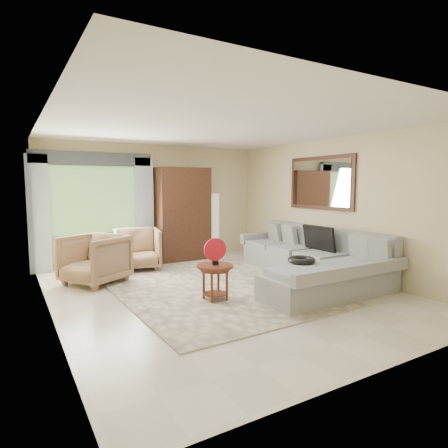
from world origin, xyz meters
TOP-DOWN VIEW (x-y plane):
  - ground at (0.00, 0.00)m, footprint 6.00×6.00m
  - area_rug at (-0.05, 0.27)m, footprint 3.08×4.06m
  - sectional_sofa at (1.78, -0.18)m, footprint 2.30×3.46m
  - tv_screen at (2.05, -0.07)m, footprint 0.14×0.74m
  - garden_hose at (1.00, -0.76)m, footprint 0.43×0.43m
  - coffee_table at (-0.33, -0.37)m, footprint 0.54×0.54m
  - red_disc at (-0.33, -0.37)m, footprint 0.34×0.08m
  - armchair_left at (-1.66, 1.53)m, footprint 1.28×1.27m
  - armchair_right at (-0.68, 2.24)m, footprint 1.07×1.09m
  - potted_plant at (-1.88, 2.29)m, footprint 0.67×0.62m
  - armoire at (0.55, 2.72)m, footprint 1.20×0.55m
  - floor_lamp at (1.35, 2.78)m, footprint 0.24×0.24m
  - window at (-1.35, 2.97)m, footprint 1.80×0.04m
  - curtain_left at (-2.40, 2.88)m, footprint 0.40×0.08m
  - curtain_right at (-0.30, 2.88)m, footprint 0.40×0.08m
  - valance at (-1.35, 2.90)m, footprint 2.40×0.12m
  - wall_mirror at (2.46, 0.35)m, footprint 0.05×1.70m

SIDE VIEW (x-z plane):
  - ground at x=0.00m, z-range 0.00..0.00m
  - area_rug at x=-0.05m, z-range 0.00..0.02m
  - sectional_sofa at x=1.78m, z-range -0.17..0.73m
  - coffee_table at x=-0.33m, z-range 0.01..0.55m
  - potted_plant at x=-1.88m, z-range 0.00..0.60m
  - armchair_right at x=-0.68m, z-range 0.00..0.83m
  - armchair_left at x=-1.66m, z-range 0.00..0.86m
  - garden_hose at x=1.00m, z-range 0.50..0.59m
  - tv_screen at x=2.05m, z-range 0.48..0.96m
  - floor_lamp at x=1.35m, z-range 0.00..1.50m
  - red_disc at x=-0.33m, z-range 0.60..0.94m
  - armoire at x=0.55m, z-range 0.00..2.10m
  - curtain_left at x=-2.40m, z-range 0.00..2.30m
  - curtain_right at x=-0.30m, z-range 0.00..2.30m
  - window at x=-1.35m, z-range 0.70..2.10m
  - wall_mirror at x=2.46m, z-range 1.22..2.27m
  - valance at x=-1.35m, z-range 2.12..2.38m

